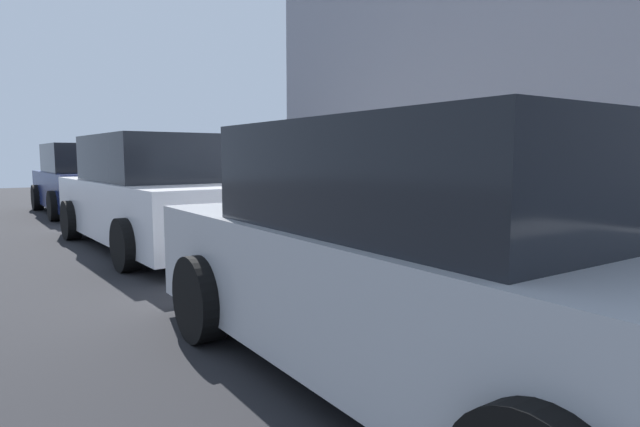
# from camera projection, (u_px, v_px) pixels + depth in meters

# --- Properties ---
(ground_plane) EXTENTS (40.00, 40.00, 0.00)m
(ground_plane) POSITION_uv_depth(u_px,v_px,m) (325.00, 257.00, 7.16)
(ground_plane) COLOR black
(sidewalk_curb) EXTENTS (18.00, 5.00, 0.14)m
(sidewalk_curb) POSITION_uv_depth(u_px,v_px,m) (453.00, 236.00, 8.52)
(sidewalk_curb) COLOR gray
(sidewalk_curb) RESTS_ON ground_plane
(suitcase_navy_0) EXTENTS (0.36, 0.24, 0.74)m
(suitcase_navy_0) POSITION_uv_depth(u_px,v_px,m) (558.00, 257.00, 5.07)
(suitcase_navy_0) COLOR navy
(suitcase_navy_0) RESTS_ON sidewalk_curb
(suitcase_red_1) EXTENTS (0.42, 0.25, 0.91)m
(suitcase_red_1) POSITION_uv_depth(u_px,v_px,m) (523.00, 242.00, 5.45)
(suitcase_red_1) COLOR red
(suitcase_red_1) RESTS_ON sidewalk_curb
(suitcase_teal_2) EXTENTS (0.42, 0.27, 0.78)m
(suitcase_teal_2) POSITION_uv_depth(u_px,v_px,m) (485.00, 241.00, 5.82)
(suitcase_teal_2) COLOR #0F606B
(suitcase_teal_2) RESTS_ON sidewalk_curb
(suitcase_silver_3) EXTENTS (0.45, 0.28, 0.63)m
(suitcase_silver_3) POSITION_uv_depth(u_px,v_px,m) (456.00, 235.00, 6.25)
(suitcase_silver_3) COLOR #9EA0A8
(suitcase_silver_3) RESTS_ON sidewalk_curb
(suitcase_maroon_4) EXTENTS (0.42, 0.22, 1.00)m
(suitcase_maroon_4) POSITION_uv_depth(u_px,v_px,m) (424.00, 226.00, 6.60)
(suitcase_maroon_4) COLOR maroon
(suitcase_maroon_4) RESTS_ON sidewalk_curb
(suitcase_olive_5) EXTENTS (0.36, 0.22, 0.75)m
(suitcase_olive_5) POSITION_uv_depth(u_px,v_px,m) (398.00, 223.00, 6.93)
(suitcase_olive_5) COLOR #59601E
(suitcase_olive_5) RESTS_ON sidewalk_curb
(suitcase_black_6) EXTENTS (0.47, 0.25, 0.97)m
(suitcase_black_6) POSITION_uv_depth(u_px,v_px,m) (376.00, 221.00, 7.31)
(suitcase_black_6) COLOR black
(suitcase_black_6) RESTS_ON sidewalk_curb
(suitcase_navy_7) EXTENTS (0.37, 0.26, 1.00)m
(suitcase_navy_7) POSITION_uv_depth(u_px,v_px,m) (356.00, 217.00, 7.69)
(suitcase_navy_7) COLOR navy
(suitcase_navy_7) RESTS_ON sidewalk_curb
(suitcase_red_8) EXTENTS (0.49, 0.27, 0.75)m
(suitcase_red_8) POSITION_uv_depth(u_px,v_px,m) (341.00, 218.00, 8.12)
(suitcase_red_8) COLOR red
(suitcase_red_8) RESTS_ON sidewalk_curb
(suitcase_teal_9) EXTENTS (0.49, 0.22, 0.79)m
(suitcase_teal_9) POSITION_uv_depth(u_px,v_px,m) (320.00, 214.00, 8.54)
(suitcase_teal_9) COLOR #0F606B
(suitcase_teal_9) RESTS_ON sidewalk_curb
(suitcase_silver_10) EXTENTS (0.49, 0.24, 0.95)m
(suitcase_silver_10) POSITION_uv_depth(u_px,v_px,m) (306.00, 206.00, 9.01)
(suitcase_silver_10) COLOR #9EA0A8
(suitcase_silver_10) RESTS_ON sidewalk_curb
(suitcase_maroon_11) EXTENTS (0.37, 0.20, 0.86)m
(suitcase_maroon_11) POSITION_uv_depth(u_px,v_px,m) (286.00, 210.00, 9.35)
(suitcase_maroon_11) COLOR maroon
(suitcase_maroon_11) RESTS_ON sidewalk_curb
(fire_hydrant) EXTENTS (0.39, 0.21, 0.72)m
(fire_hydrant) POSITION_uv_depth(u_px,v_px,m) (274.00, 201.00, 9.87)
(fire_hydrant) COLOR red
(fire_hydrant) RESTS_ON sidewalk_curb
(bollard_post) EXTENTS (0.13, 0.13, 0.73)m
(bollard_post) POSITION_uv_depth(u_px,v_px,m) (249.00, 199.00, 10.40)
(bollard_post) COLOR brown
(bollard_post) RESTS_ON sidewalk_curb
(parked_car_silver_0) EXTENTS (4.50, 2.12, 1.56)m
(parked_car_silver_0) POSITION_uv_depth(u_px,v_px,m) (432.00, 260.00, 3.20)
(parked_car_silver_0) COLOR #B2B5BA
(parked_car_silver_0) RESTS_ON ground_plane
(parked_car_white_1) EXTENTS (4.86, 2.22, 1.66)m
(parked_car_white_1) POSITION_uv_depth(u_px,v_px,m) (157.00, 195.00, 7.88)
(parked_car_white_1) COLOR silver
(parked_car_white_1) RESTS_ON ground_plane
(parked_car_navy_2) EXTENTS (4.31, 2.12, 1.64)m
(parked_car_navy_2) POSITION_uv_depth(u_px,v_px,m) (87.00, 181.00, 12.56)
(parked_car_navy_2) COLOR #141E4C
(parked_car_navy_2) RESTS_ON ground_plane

